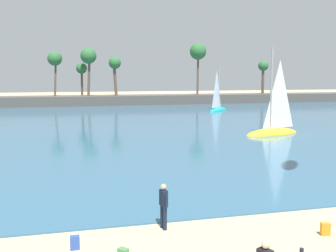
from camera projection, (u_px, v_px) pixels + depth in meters
name	position (u px, v px, depth m)	size (l,w,h in m)	color
sea	(93.00, 110.00, 62.84)	(220.00, 100.27, 0.06)	#33607F
palm_headland	(79.00, 94.00, 71.88)	(113.53, 6.00, 11.84)	#514C47
person_at_waterline	(164.00, 205.00, 13.93)	(0.26, 0.54, 1.67)	#141E33
backpack_near_kite	(325.00, 229.00, 13.46)	(0.34, 0.33, 0.44)	orange
backpack_spare	(75.00, 243.00, 12.37)	(0.30, 0.28, 0.44)	#2D4C9E
sailboat_near_shore	(218.00, 106.00, 60.81)	(5.00, 5.04, 7.92)	teal
sailboat_mid_bay	(273.00, 126.00, 36.29)	(6.16, 3.12, 8.57)	yellow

